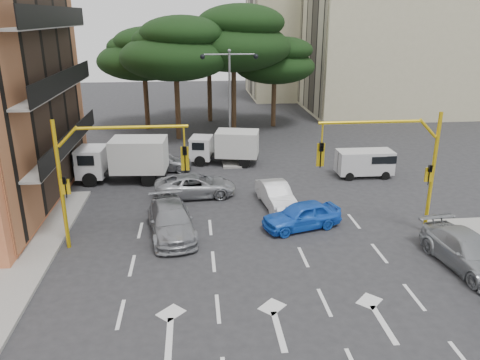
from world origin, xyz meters
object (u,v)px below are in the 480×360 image
Objects in this scene: van_white at (364,163)px; car_blue_compact at (302,215)px; car_white_hatch at (276,195)px; car_silver_cross_a at (195,185)px; box_truck_a at (123,160)px; box_truck_b at (225,147)px; signal_mast_right at (398,158)px; street_lamp_center at (229,85)px; car_silver_wagon at (171,220)px; signal_mast_left at (100,166)px; car_silver_parked at (468,252)px; car_silver_cross_b at (161,161)px.

car_blue_compact is at bearing -37.91° from van_white.
car_white_hatch is 4.89m from car_silver_cross_a.
box_truck_a reaches higher than box_truck_b.
signal_mast_right is 1.22× the size of box_truck_b.
car_silver_wagon is at bearing -106.66° from street_lamp_center.
car_silver_cross_a is 1.32× the size of van_white.
box_truck_b is (-7.30, 12.29, -2.67)m from signal_mast_right.
car_silver_cross_a is 6.69m from box_truck_b.
signal_mast_left is at bearing -172.95° from box_truck_a.
car_silver_parked is 12.03m from van_white.
signal_mast_left reaches higher than car_silver_parked.
car_white_hatch is 0.79× the size of car_silver_wagon.
car_silver_cross_a is at bearing 148.33° from car_white_hatch.
car_silver_wagon is 13.38m from car_silver_parked.
box_truck_b is (-2.28, 8.28, 0.55)m from car_white_hatch.
signal_mast_left is 1.66× the size of van_white.
signal_mast_right is at bearing -46.39° from car_white_hatch.
car_silver_cross_a is at bearing 172.76° from box_truck_b.
box_truck_b reaches higher than car_silver_cross_a.
street_lamp_center reaches higher than signal_mast_left.
car_white_hatch is at bearing 178.40° from car_blue_compact.
car_silver_cross_a is (-9.49, 5.99, -3.22)m from signal_mast_right.
box_truck_a is at bearing 126.87° from box_truck_b.
street_lamp_center is 1.54× the size of car_silver_wagon.
car_blue_compact is at bearing 166.58° from signal_mast_right.
car_silver_cross_a is 0.83× the size of box_truck_a.
signal_mast_left is 16.21m from car_silver_parked.
car_blue_compact reaches higher than car_silver_cross_a.
car_white_hatch is 0.81× the size of car_silver_parked.
street_lamp_center reaches higher than car_silver_cross_a.
car_silver_wagon is 1.20× the size of car_silver_cross_b.
van_white is (5.92, 7.49, 0.22)m from car_blue_compact.
car_blue_compact is (0.79, -3.00, 0.03)m from car_white_hatch.
car_silver_wagon reaches higher than car_silver_cross_a.
van_white is at bearing -88.01° from box_truck_a.
car_silver_parked is at bearing -124.13° from box_truck_a.
box_truck_a is at bearing 146.89° from signal_mast_right.
signal_mast_right reaches higher than box_truck_b.
box_truck_a is (-0.43, 9.15, -2.48)m from signal_mast_left.
box_truck_b is at bearing 97.67° from car_white_hatch.
van_white is 15.75m from box_truck_a.
car_silver_cross_a is at bearing -108.50° from street_lamp_center.
signal_mast_right is at bearing -64.09° from street_lamp_center.
car_blue_compact is 0.70× the size of box_truck_a.
car_silver_cross_b is 4.71m from box_truck_b.
signal_mast_left is 15.65m from street_lamp_center.
car_silver_wagon is 1.02× the size of car_silver_parked.
car_silver_parked is 1.37× the size of van_white.
signal_mast_left reaches higher than car_silver_cross_b.
car_silver_parked is 0.87× the size of box_truck_a.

